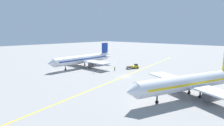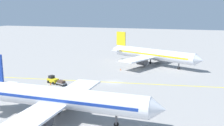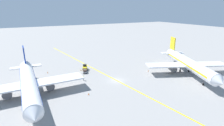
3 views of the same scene
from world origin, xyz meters
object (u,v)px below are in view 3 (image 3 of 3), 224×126
Objects in this scene: airplane_at_gate at (188,63)px; ground_crew_worker at (83,78)px; baggage_tug_white at (85,67)px; traffic_cone_near_nose at (81,70)px; traffic_cone_by_wingtip at (148,71)px; airplane_adjacent_stand at (29,83)px; traffic_cone_mid_apron at (89,94)px; baggage_cart_trailing at (85,71)px; traffic_cone_far_edge at (48,72)px.

airplane_at_gate is 20.14× the size of ground_crew_worker.
traffic_cone_near_nose is at bearing 10.82° from baggage_tug_white.
ground_crew_worker reaches higher than traffic_cone_near_nose.
baggage_tug_white reaches higher than traffic_cone_by_wingtip.
airplane_adjacent_stand reaches higher than ground_crew_worker.
traffic_cone_by_wingtip is at bearing -164.57° from traffic_cone_mid_apron.
traffic_cone_near_nose is at bearing -144.20° from airplane_adjacent_stand.
airplane_at_gate reaches higher than ground_crew_worker.
airplane_at_gate and airplane_adjacent_stand have the same top height.
baggage_tug_white reaches higher than ground_crew_worker.
airplane_adjacent_stand is 15.37m from traffic_cone_mid_apron.
baggage_tug_white is 3.30m from baggage_cart_trailing.
traffic_cone_far_edge is at bearing -53.33° from ground_crew_worker.
traffic_cone_mid_apron is (2.00, 9.94, -0.63)m from ground_crew_worker.
traffic_cone_mid_apron is 26.39m from traffic_cone_by_wingtip.
baggage_cart_trailing reaches higher than traffic_cone_mid_apron.
baggage_cart_trailing is at bearing 153.71° from traffic_cone_far_edge.
baggage_cart_trailing is at bearing -24.10° from traffic_cone_by_wingtip.
traffic_cone_far_edge is at bearing -112.43° from airplane_adjacent_stand.
airplane_at_gate is 50.10m from airplane_adjacent_stand.
baggage_tug_white reaches higher than traffic_cone_far_edge.
baggage_tug_white is 6.06× the size of traffic_cone_near_nose.
airplane_adjacent_stand reaches higher than baggage_tug_white.
traffic_cone_far_edge is (9.07, -12.18, -0.63)m from ground_crew_worker.
baggage_cart_trailing is 5.31× the size of traffic_cone_far_edge.
traffic_cone_far_edge is (43.06, -22.96, -3.43)m from airplane_at_gate.
baggage_tug_white is 6.06× the size of traffic_cone_mid_apron.
traffic_cone_near_nose is at bearing 164.91° from traffic_cone_far_edge.
traffic_cone_mid_apron is at bearing 107.73° from traffic_cone_far_edge.
airplane_adjacent_stand is 23.55m from baggage_tug_white.
baggage_tug_white is at bearing -169.18° from traffic_cone_near_nose.
baggage_cart_trailing is at bearing 70.19° from baggage_tug_white.
traffic_cone_mid_apron is (4.67, 16.31, -0.49)m from baggage_cart_trailing.
traffic_cone_by_wingtip is at bearing 172.91° from ground_crew_worker.
traffic_cone_mid_apron is at bearing 77.83° from traffic_cone_near_nose.
traffic_cone_near_nose is 1.00× the size of traffic_cone_far_edge.
ground_crew_worker is (2.67, 6.38, 0.15)m from baggage_cart_trailing.
airplane_adjacent_stand is 17.42m from traffic_cone_far_edge.
baggage_cart_trailing is (31.32, -17.16, -2.95)m from airplane_at_gate.
ground_crew_worker is at bearing -17.60° from airplane_at_gate.
baggage_tug_white is at bearing -111.80° from ground_crew_worker.
baggage_tug_white reaches higher than traffic_cone_near_nose.
airplane_at_gate is 0.96× the size of airplane_adjacent_stand.
airplane_at_gate is at bearing 146.14° from baggage_tug_white.
baggage_cart_trailing is 1.74× the size of ground_crew_worker.
traffic_cone_mid_apron is at bearing 74.02° from baggage_cart_trailing.
ground_crew_worker reaches higher than traffic_cone_by_wingtip.
traffic_cone_near_nose is 24.50m from traffic_cone_by_wingtip.
traffic_cone_by_wingtip is (-19.65, 12.39, -0.63)m from baggage_tug_white.
traffic_cone_mid_apron is at bearing 73.40° from baggage_tug_white.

